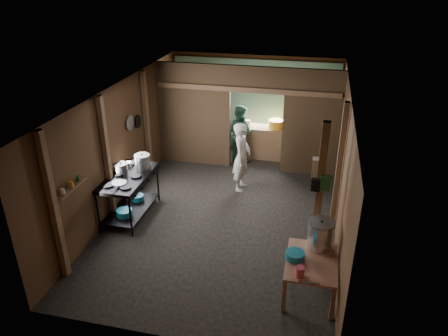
% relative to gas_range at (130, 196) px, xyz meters
% --- Properties ---
extents(floor, '(4.50, 7.00, 0.00)m').
position_rel_gas_range_xyz_m(floor, '(1.88, 0.62, -0.46)').
color(floor, black).
rests_on(floor, ground).
extents(ceiling, '(4.50, 7.00, 0.00)m').
position_rel_gas_range_xyz_m(ceiling, '(1.88, 0.62, 2.14)').
color(ceiling, '#2B2A29').
rests_on(ceiling, ground).
extents(wall_back, '(4.50, 0.00, 2.60)m').
position_rel_gas_range_xyz_m(wall_back, '(1.88, 4.12, 0.84)').
color(wall_back, '#423018').
rests_on(wall_back, ground).
extents(wall_front, '(4.50, 0.00, 2.60)m').
position_rel_gas_range_xyz_m(wall_front, '(1.88, -2.88, 0.84)').
color(wall_front, '#423018').
rests_on(wall_front, ground).
extents(wall_left, '(0.00, 7.00, 2.60)m').
position_rel_gas_range_xyz_m(wall_left, '(-0.37, 0.62, 0.84)').
color(wall_left, '#423018').
rests_on(wall_left, ground).
extents(wall_right, '(0.00, 7.00, 2.60)m').
position_rel_gas_range_xyz_m(wall_right, '(4.13, 0.62, 0.84)').
color(wall_right, '#423018').
rests_on(wall_right, ground).
extents(partition_left, '(1.85, 0.10, 2.60)m').
position_rel_gas_range_xyz_m(partition_left, '(0.55, 2.82, 0.84)').
color(partition_left, '#3F301A').
rests_on(partition_left, floor).
extents(partition_right, '(1.35, 0.10, 2.60)m').
position_rel_gas_range_xyz_m(partition_right, '(3.46, 2.82, 0.84)').
color(partition_right, '#3F301A').
rests_on(partition_right, floor).
extents(partition_header, '(1.30, 0.10, 0.60)m').
position_rel_gas_range_xyz_m(partition_header, '(2.13, 2.82, 1.84)').
color(partition_header, '#3F301A').
rests_on(partition_header, wall_back).
extents(turquoise_panel, '(4.40, 0.06, 2.50)m').
position_rel_gas_range_xyz_m(turquoise_panel, '(1.88, 4.06, 0.79)').
color(turquoise_panel, '#5CA39F').
rests_on(turquoise_panel, wall_back).
extents(back_counter, '(1.20, 0.50, 0.85)m').
position_rel_gas_range_xyz_m(back_counter, '(2.18, 3.57, -0.03)').
color(back_counter, brown).
rests_on(back_counter, floor).
extents(wall_clock, '(0.20, 0.03, 0.20)m').
position_rel_gas_range_xyz_m(wall_clock, '(2.13, 4.02, 1.44)').
color(wall_clock, beige).
rests_on(wall_clock, wall_back).
extents(post_left_a, '(0.10, 0.12, 2.60)m').
position_rel_gas_range_xyz_m(post_left_a, '(-0.30, -1.98, 0.84)').
color(post_left_a, brown).
rests_on(post_left_a, floor).
extents(post_left_b, '(0.10, 0.12, 2.60)m').
position_rel_gas_range_xyz_m(post_left_b, '(-0.30, -0.18, 0.84)').
color(post_left_b, brown).
rests_on(post_left_b, floor).
extents(post_left_c, '(0.10, 0.12, 2.60)m').
position_rel_gas_range_xyz_m(post_left_c, '(-0.30, 1.82, 0.84)').
color(post_left_c, brown).
rests_on(post_left_c, floor).
extents(post_right, '(0.10, 0.12, 2.60)m').
position_rel_gas_range_xyz_m(post_right, '(4.06, 0.42, 0.84)').
color(post_right, brown).
rests_on(post_right, floor).
extents(post_free, '(0.12, 0.12, 2.60)m').
position_rel_gas_range_xyz_m(post_free, '(3.73, -0.68, 0.84)').
color(post_free, brown).
rests_on(post_free, floor).
extents(cross_beam, '(4.40, 0.12, 0.12)m').
position_rel_gas_range_xyz_m(cross_beam, '(1.88, 2.77, 1.59)').
color(cross_beam, brown).
rests_on(cross_beam, wall_left).
extents(pan_lid_big, '(0.03, 0.34, 0.34)m').
position_rel_gas_range_xyz_m(pan_lid_big, '(-0.33, 1.02, 1.19)').
color(pan_lid_big, slate).
rests_on(pan_lid_big, wall_left).
extents(pan_lid_small, '(0.03, 0.30, 0.30)m').
position_rel_gas_range_xyz_m(pan_lid_small, '(-0.33, 1.42, 1.09)').
color(pan_lid_small, black).
rests_on(pan_lid_small, wall_left).
extents(wall_shelf, '(0.14, 0.80, 0.03)m').
position_rel_gas_range_xyz_m(wall_shelf, '(-0.27, -1.48, 0.94)').
color(wall_shelf, brown).
rests_on(wall_shelf, wall_left).
extents(jar_white, '(0.07, 0.07, 0.10)m').
position_rel_gas_range_xyz_m(jar_white, '(-0.27, -1.73, 1.01)').
color(jar_white, beige).
rests_on(jar_white, wall_shelf).
extents(jar_yellow, '(0.08, 0.08, 0.10)m').
position_rel_gas_range_xyz_m(jar_yellow, '(-0.27, -1.48, 1.01)').
color(jar_yellow, orange).
rests_on(jar_yellow, wall_shelf).
extents(jar_green, '(0.06, 0.06, 0.10)m').
position_rel_gas_range_xyz_m(jar_green, '(-0.27, -1.26, 1.01)').
color(jar_green, '#21652F').
rests_on(jar_green, wall_shelf).
extents(bag_white, '(0.22, 0.15, 0.32)m').
position_rel_gas_range_xyz_m(bag_white, '(3.68, -0.60, 1.32)').
color(bag_white, beige).
rests_on(bag_white, post_free).
extents(bag_green, '(0.16, 0.12, 0.24)m').
position_rel_gas_range_xyz_m(bag_green, '(3.80, -0.74, 1.14)').
color(bag_green, '#21652F').
rests_on(bag_green, post_free).
extents(bag_black, '(0.14, 0.10, 0.20)m').
position_rel_gas_range_xyz_m(bag_black, '(3.66, -0.76, 1.09)').
color(bag_black, black).
rests_on(bag_black, post_free).
extents(gas_range, '(0.80, 1.55, 0.92)m').
position_rel_gas_range_xyz_m(gas_range, '(0.00, 0.00, 0.00)').
color(gas_range, black).
rests_on(gas_range, floor).
extents(prep_table, '(0.78, 1.07, 0.63)m').
position_rel_gas_range_xyz_m(prep_table, '(3.71, -1.52, -0.14)').
color(prep_table, '#A5765F').
rests_on(prep_table, floor).
extents(stove_pot_large, '(0.40, 0.40, 0.33)m').
position_rel_gas_range_xyz_m(stove_pot_large, '(0.17, 0.39, 0.60)').
color(stove_pot_large, silver).
rests_on(stove_pot_large, gas_range).
extents(stove_pot_med, '(0.34, 0.34, 0.24)m').
position_rel_gas_range_xyz_m(stove_pot_med, '(-0.17, 0.08, 0.56)').
color(stove_pot_med, silver).
rests_on(stove_pot_med, gas_range).
extents(stove_saucepan, '(0.15, 0.15, 0.10)m').
position_rel_gas_range_xyz_m(stove_saucepan, '(-0.17, 0.42, 0.51)').
color(stove_saucepan, silver).
rests_on(stove_saucepan, gas_range).
extents(frying_pan, '(0.35, 0.54, 0.07)m').
position_rel_gas_range_xyz_m(frying_pan, '(0.00, -0.37, 0.48)').
color(frying_pan, slate).
rests_on(frying_pan, gas_range).
extents(blue_tub_front, '(0.32, 0.32, 0.13)m').
position_rel_gas_range_xyz_m(blue_tub_front, '(0.00, -0.31, -0.22)').
color(blue_tub_front, '#14708A').
rests_on(blue_tub_front, gas_range).
extents(blue_tub_back, '(0.27, 0.27, 0.11)m').
position_rel_gas_range_xyz_m(blue_tub_back, '(0.00, 0.34, -0.23)').
color(blue_tub_back, '#14708A').
rests_on(blue_tub_back, gas_range).
extents(stock_pot, '(0.49, 0.49, 0.49)m').
position_rel_gas_range_xyz_m(stock_pot, '(3.81, -1.13, 0.40)').
color(stock_pot, silver).
rests_on(stock_pot, prep_table).
extents(wash_basin, '(0.31, 0.31, 0.11)m').
position_rel_gas_range_xyz_m(wash_basin, '(3.45, -1.52, 0.23)').
color(wash_basin, '#14708A').
rests_on(wash_basin, prep_table).
extents(pink_bucket, '(0.14, 0.14, 0.16)m').
position_rel_gas_range_xyz_m(pink_bucket, '(3.55, -1.93, 0.26)').
color(pink_bucket, '#B74054').
rests_on(pink_bucket, prep_table).
extents(knife, '(0.30, 0.05, 0.01)m').
position_rel_gas_range_xyz_m(knife, '(3.69, -2.04, 0.18)').
color(knife, silver).
rests_on(knife, prep_table).
extents(yellow_tub, '(0.39, 0.39, 0.22)m').
position_rel_gas_range_xyz_m(yellow_tub, '(2.54, 3.57, 0.50)').
color(yellow_tub, orange).
rests_on(yellow_tub, back_counter).
extents(red_cup, '(0.13, 0.13, 0.15)m').
position_rel_gas_range_xyz_m(red_cup, '(1.80, 3.57, 0.47)').
color(red_cup, '#D8450A').
rests_on(red_cup, back_counter).
extents(cook, '(0.43, 0.61, 1.60)m').
position_rel_gas_range_xyz_m(cook, '(2.00, 1.66, 0.34)').
color(cook, silver).
rests_on(cook, floor).
extents(worker_back, '(0.90, 0.82, 1.50)m').
position_rel_gas_range_xyz_m(worker_back, '(1.64, 3.25, 0.29)').
color(worker_back, '#407F71').
rests_on(worker_back, floor).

